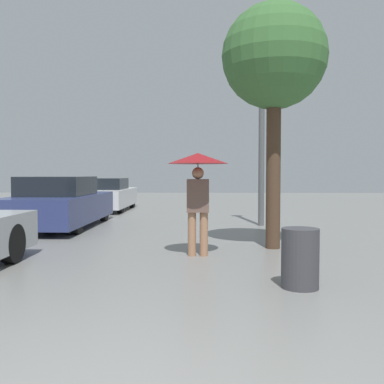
{
  "coord_description": "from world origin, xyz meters",
  "views": [
    {
      "loc": [
        0.44,
        -2.02,
        1.41
      ],
      "look_at": [
        0.27,
        5.28,
        1.1
      ],
      "focal_mm": 40.0,
      "sensor_mm": 36.0,
      "label": 1
    }
  ],
  "objects_px": {
    "tree": "(274,60)",
    "trash_bin": "(300,258)",
    "pedestrian": "(198,173)",
    "street_lamp": "(262,104)",
    "parked_car_farthest": "(105,195)",
    "parked_car_middle": "(60,204)"
  },
  "relations": [
    {
      "from": "street_lamp",
      "to": "parked_car_farthest",
      "type": "bearing_deg",
      "value": 138.25
    },
    {
      "from": "pedestrian",
      "to": "street_lamp",
      "type": "relative_size",
      "value": 0.33
    },
    {
      "from": "street_lamp",
      "to": "trash_bin",
      "type": "height_order",
      "value": "street_lamp"
    },
    {
      "from": "street_lamp",
      "to": "trash_bin",
      "type": "distance_m",
      "value": 7.06
    },
    {
      "from": "tree",
      "to": "trash_bin",
      "type": "relative_size",
      "value": 6.19
    },
    {
      "from": "parked_car_middle",
      "to": "street_lamp",
      "type": "bearing_deg",
      "value": 4.7
    },
    {
      "from": "pedestrian",
      "to": "trash_bin",
      "type": "distance_m",
      "value": 2.63
    },
    {
      "from": "tree",
      "to": "trash_bin",
      "type": "bearing_deg",
      "value": -92.69
    },
    {
      "from": "pedestrian",
      "to": "parked_car_middle",
      "type": "xyz_separation_m",
      "value": [
        -3.69,
        3.93,
        -0.8
      ]
    },
    {
      "from": "pedestrian",
      "to": "parked_car_farthest",
      "type": "xyz_separation_m",
      "value": [
        -3.71,
        9.18,
        -0.83
      ]
    },
    {
      "from": "pedestrian",
      "to": "trash_bin",
      "type": "xyz_separation_m",
      "value": [
        1.28,
        -2.04,
        -1.05
      ]
    },
    {
      "from": "pedestrian",
      "to": "tree",
      "type": "relative_size",
      "value": 0.39
    },
    {
      "from": "pedestrian",
      "to": "street_lamp",
      "type": "height_order",
      "value": "street_lamp"
    },
    {
      "from": "pedestrian",
      "to": "parked_car_middle",
      "type": "relative_size",
      "value": 0.39
    },
    {
      "from": "parked_car_farthest",
      "to": "trash_bin",
      "type": "height_order",
      "value": "parked_car_farthest"
    },
    {
      "from": "pedestrian",
      "to": "street_lamp",
      "type": "distance_m",
      "value": 5.05
    },
    {
      "from": "tree",
      "to": "parked_car_middle",
      "type": "bearing_deg",
      "value": 148.45
    },
    {
      "from": "parked_car_middle",
      "to": "trash_bin",
      "type": "height_order",
      "value": "parked_car_middle"
    },
    {
      "from": "street_lamp",
      "to": "parked_car_middle",
      "type": "bearing_deg",
      "value": -175.3
    },
    {
      "from": "trash_bin",
      "to": "parked_car_middle",
      "type": "bearing_deg",
      "value": 129.79
    },
    {
      "from": "parked_car_middle",
      "to": "parked_car_farthest",
      "type": "xyz_separation_m",
      "value": [
        -0.02,
        5.25,
        -0.03
      ]
    },
    {
      "from": "street_lamp",
      "to": "trash_bin",
      "type": "xyz_separation_m",
      "value": [
        -0.4,
        -6.41,
        -2.94
      ]
    }
  ]
}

